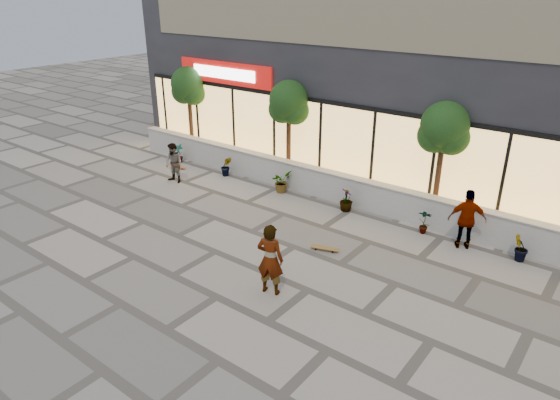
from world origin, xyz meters
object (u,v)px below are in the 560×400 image
Objects in this scene: tree_mideast at (444,131)px; skater_left at (174,163)px; skater_center at (270,259)px; tree_midwest at (289,105)px; tree_west at (188,88)px; skateboard_center at (325,248)px; skater_right_near at (467,219)px; skateboard_left at (178,167)px.

skater_left is at bearing -162.06° from tree_mideast.
skater_center is 8.56m from skater_left.
skater_left is at bearing -137.65° from tree_midwest.
tree_west and tree_midwest have the same top height.
skater_center is (9.92, -6.70, -2.04)m from tree_west.
tree_west is 1.00× the size of tree_midwest.
skateboard_center is (-1.65, -4.06, -2.90)m from tree_mideast.
skater_right_near is (12.99, -1.40, -2.07)m from tree_west.
tree_west is 3.65m from skateboard_left.
skater_right_near is at bearing -135.91° from skater_center.
tree_midwest is 6.00m from tree_mideast.
tree_midwest reaches higher than skateboard_center.
tree_west is 2.07× the size of skater_center.
skater_right_near is 2.16× the size of skateboard_center.
skater_right_near is at bearing 21.62° from skateboard_center.
tree_west is at bearing 94.46° from skateboard_left.
skater_right_near is at bearing -43.13° from tree_mideast.
tree_west is 1.00× the size of tree_mideast.
skater_center reaches higher than skateboard_center.
tree_mideast reaches higher than skateboard_center.
tree_midwest is 6.62m from skateboard_center.
tree_mideast is at bearing -119.06° from skater_center.
skater_center reaches higher than skater_left.
skater_center is 2.23× the size of skateboard_center.
tree_midwest is 2.07× the size of skater_center.
skateboard_left is at bearing 147.60° from skateboard_center.
skateboard_center is at bearing -43.01° from tree_midwest.
tree_mideast is 2.14× the size of skater_right_near.
skater_right_near is at bearing -22.82° from skateboard_left.
tree_midwest reaches higher than skater_center.
tree_midwest reaches higher than skater_left.
skater_left is at bearing -16.82° from skater_right_near.
skater_left is 2.21× the size of skateboard_left.
skater_center is at bearing -103.24° from tree_mideast.
tree_midwest is 1.00× the size of tree_mideast.
skateboard_left is (-8.83, 4.79, -0.87)m from skater_center.
skater_right_near is (10.80, 1.61, 0.13)m from skater_left.
skater_center is (-1.58, -6.70, -2.04)m from tree_mideast.
skateboard_left is at bearing -44.29° from skater_center.
skateboard_center reaches higher than skateboard_left.
skateboard_center is at bearing -104.26° from skater_center.
skateboard_left is at bearing -22.85° from skater_right_near.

